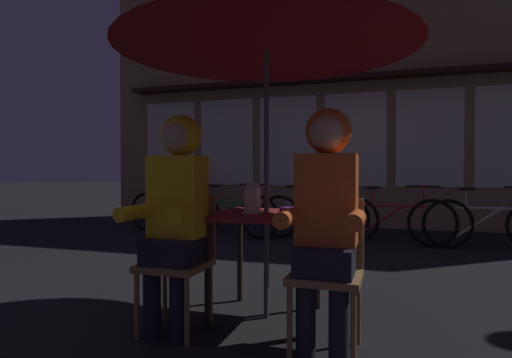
% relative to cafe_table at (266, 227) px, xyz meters
% --- Properties ---
extents(ground_plane, '(60.00, 60.00, 0.00)m').
position_rel_cafe_table_xyz_m(ground_plane, '(0.00, 0.00, -0.64)').
color(ground_plane, black).
extents(cafe_table, '(0.72, 0.72, 0.74)m').
position_rel_cafe_table_xyz_m(cafe_table, '(0.00, 0.00, 0.00)').
color(cafe_table, maroon).
rests_on(cafe_table, ground_plane).
extents(patio_umbrella, '(2.10, 2.10, 2.31)m').
position_rel_cafe_table_xyz_m(patio_umbrella, '(0.00, 0.00, 1.42)').
color(patio_umbrella, '#4C4C51').
rests_on(patio_umbrella, ground_plane).
extents(lantern, '(0.11, 0.11, 0.23)m').
position_rel_cafe_table_xyz_m(lantern, '(-0.08, -0.07, 0.22)').
color(lantern, white).
rests_on(lantern, cafe_table).
extents(chair_left, '(0.40, 0.40, 0.87)m').
position_rel_cafe_table_xyz_m(chair_left, '(-0.48, -0.37, -0.15)').
color(chair_left, olive).
rests_on(chair_left, ground_plane).
extents(chair_right, '(0.40, 0.40, 0.87)m').
position_rel_cafe_table_xyz_m(chair_right, '(0.48, -0.37, -0.15)').
color(chair_right, olive).
rests_on(chair_right, ground_plane).
extents(person_left_hooded, '(0.45, 0.56, 1.40)m').
position_rel_cafe_table_xyz_m(person_left_hooded, '(-0.48, -0.43, 0.21)').
color(person_left_hooded, black).
rests_on(person_left_hooded, ground_plane).
extents(person_right_hooded, '(0.45, 0.56, 1.40)m').
position_rel_cafe_table_xyz_m(person_right_hooded, '(0.48, -0.43, 0.21)').
color(person_right_hooded, black).
rests_on(person_right_hooded, ground_plane).
extents(shopfront_building, '(10.00, 0.93, 6.20)m').
position_rel_cafe_table_xyz_m(shopfront_building, '(0.19, 5.39, 2.45)').
color(shopfront_building, '#937A56').
rests_on(shopfront_building, ground_plane).
extents(bicycle_nearest, '(1.67, 0.25, 0.84)m').
position_rel_cafe_table_xyz_m(bicycle_nearest, '(-2.67, 3.45, -0.29)').
color(bicycle_nearest, black).
rests_on(bicycle_nearest, ground_plane).
extents(bicycle_second, '(1.67, 0.29, 0.84)m').
position_rel_cafe_table_xyz_m(bicycle_second, '(-1.58, 3.35, -0.29)').
color(bicycle_second, black).
rests_on(bicycle_second, ground_plane).
extents(bicycle_third, '(1.68, 0.08, 0.84)m').
position_rel_cafe_table_xyz_m(bicycle_third, '(-0.30, 3.47, -0.29)').
color(bicycle_third, black).
rests_on(bicycle_third, ground_plane).
extents(bicycle_fourth, '(1.68, 0.22, 0.84)m').
position_rel_cafe_table_xyz_m(bicycle_fourth, '(0.85, 3.36, -0.29)').
color(bicycle_fourth, black).
rests_on(bicycle_fourth, ground_plane).
extents(bicycle_fifth, '(1.68, 0.21, 0.84)m').
position_rel_cafe_table_xyz_m(bicycle_fifth, '(2.05, 3.34, -0.29)').
color(bicycle_fifth, black).
rests_on(bicycle_fifth, ground_plane).
extents(book, '(0.21, 0.16, 0.02)m').
position_rel_cafe_table_xyz_m(book, '(0.16, 0.21, 0.11)').
color(book, '#661E7A').
rests_on(book, cafe_table).
extents(potted_plant, '(0.60, 0.60, 0.92)m').
position_rel_cafe_table_xyz_m(potted_plant, '(-2.92, 4.41, -0.09)').
color(potted_plant, brown).
rests_on(potted_plant, ground_plane).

